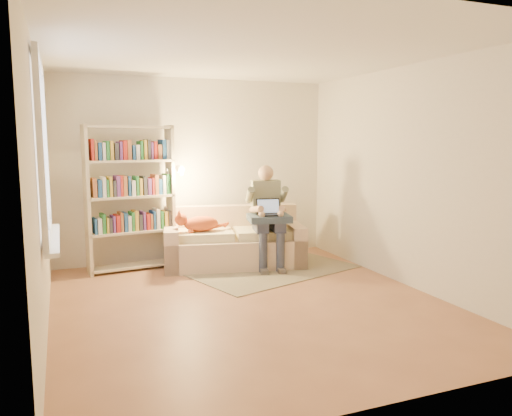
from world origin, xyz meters
name	(u,v)px	position (x,y,z in m)	size (l,w,h in m)	color
floor	(250,304)	(0.00, 0.00, 0.00)	(4.50, 4.50, 0.00)	#986245
ceiling	(250,53)	(0.00, 0.00, 2.60)	(4.00, 4.50, 0.02)	white
wall_left	(40,189)	(-2.00, 0.00, 1.30)	(0.02, 4.50, 2.60)	silver
wall_right	(408,177)	(2.00, 0.00, 1.30)	(0.02, 4.50, 2.60)	silver
wall_back	(195,170)	(0.00, 2.25, 1.30)	(4.00, 0.02, 2.60)	silver
wall_front	(379,211)	(0.00, -2.25, 1.30)	(4.00, 0.02, 2.60)	silver
window	(46,179)	(-1.95, 0.20, 1.38)	(0.12, 1.52, 1.69)	white
sofa	(233,244)	(0.37, 1.64, 0.29)	(2.03, 1.23, 0.80)	beige
person	(267,210)	(0.78, 1.40, 0.78)	(0.50, 0.68, 1.39)	gray
cat	(200,223)	(-0.10, 1.62, 0.62)	(0.73, 0.34, 0.26)	orange
blanket	(268,218)	(0.74, 1.27, 0.69)	(0.55, 0.45, 0.09)	#2A394B
laptop	(268,211)	(0.74, 1.28, 0.79)	(0.37, 0.33, 0.27)	black
bookshelf	(131,191)	(-0.97, 1.90, 1.07)	(1.30, 0.42, 1.93)	beige
rug	(273,270)	(0.77, 1.16, 0.01)	(2.15, 1.27, 0.01)	gray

